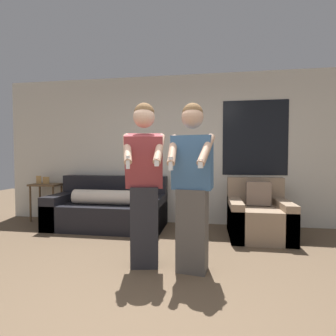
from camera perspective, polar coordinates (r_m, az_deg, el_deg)
name	(u,v)px	position (r m, az deg, el deg)	size (l,w,h in m)	color
ground_plane	(141,309)	(2.39, -5.83, -28.18)	(14.00, 14.00, 0.00)	brown
wall_back	(182,150)	(4.83, 2.99, 4.04)	(6.82, 0.07, 2.70)	beige
couch	(108,209)	(4.71, -12.86, -8.78)	(1.95, 0.95, 0.87)	black
armchair	(258,216)	(4.29, 19.05, -9.93)	(0.88, 0.95, 0.88)	#937A60
side_table	(46,190)	(5.55, -25.02, -4.39)	(0.55, 0.36, 0.86)	brown
person_left	(144,183)	(2.88, -5.15, -3.17)	(0.47, 0.56, 1.80)	#28282D
person_right	(192,185)	(2.77, 5.30, -3.73)	(0.47, 0.51, 1.78)	#56514C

